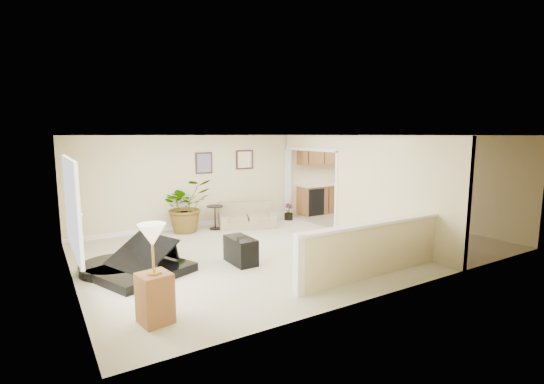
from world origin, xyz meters
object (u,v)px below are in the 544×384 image
accent_table (215,214)px  small_plant (289,213)px  piano (137,241)px  lamp_stand (154,281)px  loveseat (246,215)px  palm_plant (186,206)px  piano_bench (241,250)px

accent_table → small_plant: size_ratio=1.29×
piano → lamp_stand: size_ratio=1.57×
loveseat → small_plant: (1.48, 0.09, -0.12)m
lamp_stand → palm_plant: bearing=66.1°
piano_bench → palm_plant: size_ratio=0.56×
piano → accent_table: bearing=21.1°
piano_bench → palm_plant: bearing=90.9°
loveseat → lamp_stand: bearing=-110.6°
accent_table → palm_plant: size_ratio=0.46×
small_plant → lamp_stand: size_ratio=0.36×
piano → loveseat: piano is taller
lamp_stand → accent_table: bearing=58.1°
piano → piano_bench: bearing=-36.5°
piano → piano_bench: piano is taller
piano_bench → loveseat: (1.55, 2.72, 0.07)m
loveseat → accent_table: bearing=-171.7°
lamp_stand → loveseat: bearing=49.9°
piano_bench → loveseat: 3.13m
small_plant → palm_plant: bearing=176.0°
piano_bench → small_plant: size_ratio=1.58×
palm_plant → small_plant: palm_plant is taller
piano → palm_plant: bearing=32.4°
loveseat → small_plant: bearing=23.2°
palm_plant → small_plant: size_ratio=2.82×
piano → loveseat: 4.09m
loveseat → palm_plant: (-1.59, 0.31, 0.36)m
loveseat → accent_table: size_ratio=2.79×
piano → small_plant: 5.43m
piano_bench → accent_table: 2.97m
palm_plant → small_plant: 3.11m
piano → palm_plant: 3.13m
piano_bench → small_plant: 4.13m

